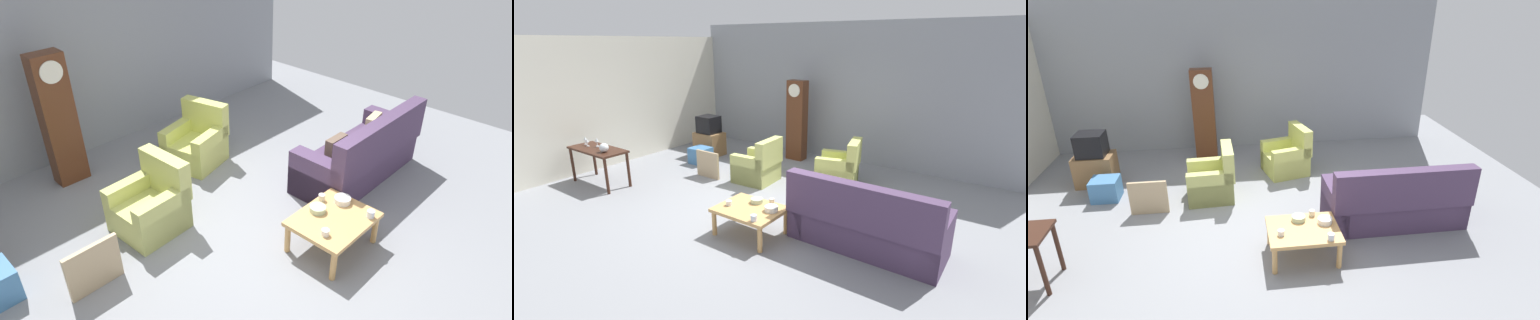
% 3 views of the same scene
% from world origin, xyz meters
% --- Properties ---
extents(ground_plane, '(10.40, 10.40, 0.00)m').
position_xyz_m(ground_plane, '(0.00, 0.00, 0.00)').
color(ground_plane, gray).
extents(garage_door_wall, '(8.40, 0.16, 3.20)m').
position_xyz_m(garage_door_wall, '(0.00, 3.60, 1.60)').
color(garage_door_wall, gray).
rests_on(garage_door_wall, ground_plane).
extents(pegboard_wall_left, '(0.12, 6.40, 2.88)m').
position_xyz_m(pegboard_wall_left, '(-4.20, 0.40, 1.44)').
color(pegboard_wall_left, silver).
rests_on(pegboard_wall_left, ground_plane).
extents(couch_floral, '(2.10, 0.88, 1.04)m').
position_xyz_m(couch_floral, '(2.07, -0.12, 0.35)').
color(couch_floral, '#4C3856').
rests_on(couch_floral, ground_plane).
extents(armchair_olive_near, '(0.83, 0.80, 0.92)m').
position_xyz_m(armchair_olive_near, '(-0.71, 1.11, 0.31)').
color(armchair_olive_near, '#B7BC66').
rests_on(armchair_olive_near, ground_plane).
extents(armchair_olive_far, '(0.96, 0.93, 0.92)m').
position_xyz_m(armchair_olive_far, '(0.71, 1.95, 0.31)').
color(armchair_olive_far, '#C8CE66').
rests_on(armchair_olive_far, ground_plane).
extents(coffee_table_wood, '(0.96, 0.76, 0.43)m').
position_xyz_m(coffee_table_wood, '(0.53, -0.73, 0.37)').
color(coffee_table_wood, tan).
rests_on(coffee_table_wood, ground_plane).
extents(console_table_dark, '(1.30, 0.56, 0.74)m').
position_xyz_m(console_table_dark, '(-3.23, -0.84, 0.64)').
color(console_table_dark, '#381E14').
rests_on(console_table_dark, ground_plane).
extents(grandfather_clock, '(0.44, 0.30, 1.90)m').
position_xyz_m(grandfather_clock, '(-0.90, 2.90, 0.96)').
color(grandfather_clock, '#562D19').
rests_on(grandfather_clock, ground_plane).
extents(tv_stand_cabinet, '(0.68, 0.52, 0.57)m').
position_xyz_m(tv_stand_cabinet, '(-2.88, 1.93, 0.29)').
color(tv_stand_cabinet, brown).
rests_on(tv_stand_cabinet, ground_plane).
extents(tv_crt, '(0.48, 0.44, 0.42)m').
position_xyz_m(tv_crt, '(-2.88, 1.93, 0.78)').
color(tv_crt, black).
rests_on(tv_crt, tv_stand_cabinet).
extents(framed_picture_leaning, '(0.60, 0.05, 0.57)m').
position_xyz_m(framed_picture_leaning, '(-1.73, 0.69, 0.28)').
color(framed_picture_leaning, tan).
rests_on(framed_picture_leaning, ground_plane).
extents(storage_box_blue, '(0.45, 0.42, 0.38)m').
position_xyz_m(storage_box_blue, '(-2.56, 1.29, 0.19)').
color(storage_box_blue, teal).
rests_on(storage_box_blue, ground_plane).
extents(glass_dome_cloche, '(0.17, 0.17, 0.17)m').
position_xyz_m(glass_dome_cloche, '(-2.89, -0.90, 0.83)').
color(glass_dome_cloche, silver).
rests_on(glass_dome_cloche, console_table_dark).
extents(cup_white_porcelain, '(0.09, 0.09, 0.07)m').
position_xyz_m(cup_white_porcelain, '(0.22, -0.84, 0.46)').
color(cup_white_porcelain, white).
rests_on(cup_white_porcelain, coffee_table_wood).
extents(cup_blue_rimmed, '(0.09, 0.09, 0.09)m').
position_xyz_m(cup_blue_rimmed, '(0.84, -1.03, 0.47)').
color(cup_blue_rimmed, silver).
rests_on(cup_blue_rimmed, coffee_table_wood).
extents(cup_cream_tall, '(0.08, 0.08, 0.08)m').
position_xyz_m(cup_cream_tall, '(0.71, -0.43, 0.47)').
color(cup_cream_tall, beige).
rests_on(cup_cream_tall, coffee_table_wood).
extents(bowl_white_stacked, '(0.20, 0.20, 0.07)m').
position_xyz_m(bowl_white_stacked, '(0.85, -0.64, 0.47)').
color(bowl_white_stacked, white).
rests_on(bowl_white_stacked, coffee_table_wood).
extents(bowl_shallow_green, '(0.19, 0.19, 0.07)m').
position_xyz_m(bowl_shallow_green, '(0.50, -0.52, 0.46)').
color(bowl_shallow_green, '#B2C69E').
rests_on(bowl_shallow_green, coffee_table_wood).
extents(wine_glass_tall, '(0.06, 0.06, 0.18)m').
position_xyz_m(wine_glass_tall, '(-3.68, -0.82, 0.86)').
color(wine_glass_tall, silver).
rests_on(wine_glass_tall, console_table_dark).
extents(wine_glass_mid, '(0.06, 0.06, 0.16)m').
position_xyz_m(wine_glass_mid, '(-3.53, -0.86, 0.85)').
color(wine_glass_mid, silver).
rests_on(wine_glass_mid, console_table_dark).
extents(wine_glass_short, '(0.07, 0.07, 0.19)m').
position_xyz_m(wine_glass_short, '(-3.34, -0.77, 0.87)').
color(wine_glass_short, silver).
rests_on(wine_glass_short, console_table_dark).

